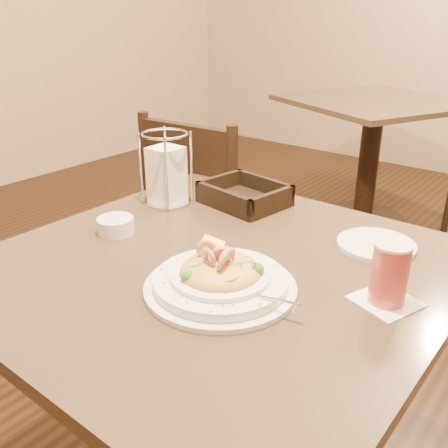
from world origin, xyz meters
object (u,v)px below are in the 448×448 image
Objects in this scene: pasta_bowl at (220,278)px; drink_glass at (390,274)px; dining_chair_near at (211,230)px; bread_basket at (244,197)px; main_table at (219,356)px; background_table at (371,140)px; side_plate at (376,245)px; butter_ramekin at (116,226)px; napkin_caddy at (167,173)px.

pasta_bowl is 2.43× the size of drink_glass.
dining_chair_near is 0.51m from bread_basket.
main_table and background_table have the same top height.
side_plate is (0.72, -0.29, 0.27)m from dining_chair_near.
main_table is at bearing 7.05° from butter_ramekin.
side_plate is at bearing 31.30° from butter_ramekin.
side_plate is at bearing 66.67° from pasta_bowl.
butter_ramekin is (0.05, -0.22, -0.06)m from napkin_caddy.
napkin_caddy reaches higher than pasta_bowl.
background_table is 2.04m from side_plate.
napkin_caddy is at bearing 146.27° from pasta_bowl.
dining_chair_near is 0.82m from side_plate.
background_table is at bearing 105.98° from pasta_bowl.
background_table is 1.90m from bread_basket.
drink_glass is at bearing 30.61° from pasta_bowl.
background_table is 5.17× the size of bread_basket.
dining_chair_near is 4.05× the size of bread_basket.
napkin_caddy is (-0.40, 0.27, 0.06)m from pasta_bowl.
napkin_caddy is 0.23m from butter_ramekin.
bread_basket is 2.69× the size of butter_ramekin.
dining_chair_near reaches higher than drink_glass.
bread_basket is at bearing 70.20° from butter_ramekin.
background_table is 1.58m from dining_chair_near.
drink_glass is (0.26, 0.15, 0.03)m from pasta_bowl.
main_table is 2.21m from background_table.
drink_glass is at bearing 11.88° from main_table.
butter_ramekin is at bearing -172.95° from main_table.
napkin_caddy reaches higher than background_table.
pasta_bowl is at bearing -113.33° from side_plate.
dining_chair_near reaches higher than side_plate.
background_table is at bearing 102.45° from bread_basket.
bread_basket is (-0.16, 0.31, 0.26)m from main_table.
background_table is 3.75× the size of pasta_bowl.
main_table is 4.62× the size of napkin_caddy.
bread_basket is at bearing 120.76° from pasta_bowl.
background_table is at bearing 104.75° from main_table.
main_table is 0.29m from pasta_bowl.
drink_glass is at bearing 145.59° from dining_chair_near.
drink_glass is 1.53× the size of butter_ramekin.
bread_basket reaches higher than butter_ramekin.
butter_ramekin is (-0.28, -0.03, 0.26)m from main_table.
side_plate is at bearing 154.62° from dining_chair_near.
butter_ramekin reaches higher than side_plate.
dining_chair_near is at bearing 142.74° from bread_basket.
side_plate is (0.23, 0.27, 0.25)m from main_table.
background_table is 9.12× the size of drink_glass.
bread_basket reaches higher than side_plate.
butter_ramekin reaches higher than main_table.
pasta_bowl is at bearing 127.75° from dining_chair_near.
main_table is at bearing 131.42° from pasta_bowl.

